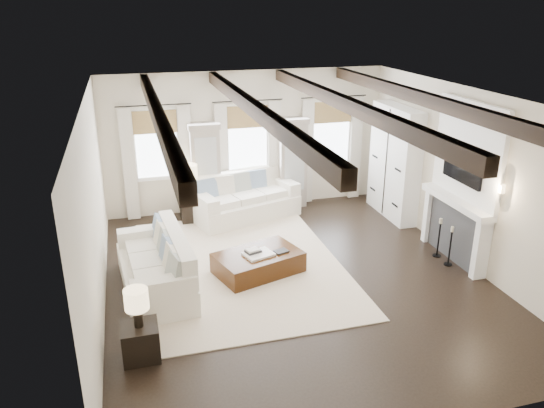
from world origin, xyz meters
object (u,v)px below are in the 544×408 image
object	(u,v)px
sofa_left	(159,267)
ottoman	(258,263)
side_table_front	(141,341)
sofa_back	(244,200)
side_table_back	(191,208)

from	to	relation	value
sofa_left	ottoman	distance (m)	1.76
sofa_left	ottoman	world-z (taller)	sofa_left
ottoman	side_table_front	distance (m)	2.89
sofa_back	side_table_back	size ratio (longest dim) A/B	3.96
sofa_back	side_table_back	xyz separation A→B (m)	(-1.20, 0.05, -0.08)
sofa_back	side_table_back	world-z (taller)	sofa_back
ottoman	side_table_front	xyz separation A→B (m)	(-2.15, -1.94, 0.05)
ottoman	side_table_front	size ratio (longest dim) A/B	2.99
sofa_back	ottoman	xyz separation A→B (m)	(-0.35, -2.72, -0.21)
sofa_left	sofa_back	bearing A→B (deg)	53.24
side_table_front	ottoman	bearing A→B (deg)	42.07
sofa_back	ottoman	size ratio (longest dim) A/B	1.72
sofa_left	ottoman	bearing A→B (deg)	3.08
side_table_back	sofa_back	bearing A→B (deg)	-2.34
side_table_front	sofa_back	bearing A→B (deg)	61.80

